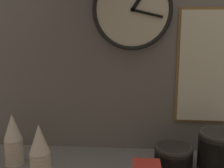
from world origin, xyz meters
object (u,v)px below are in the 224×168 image
Objects in this scene: cup_stack_center_left at (40,152)px; menu_board at (216,67)px; cup_stack_left at (13,139)px; bowl_stack_far_right at (218,151)px; bowl_stack_right at (173,156)px; wall_clock at (132,10)px.

menu_board is (0.74, 0.32, 0.30)m from cup_stack_center_left.
cup_stack_left reaches higher than bowl_stack_far_right.
bowl_stack_right is (0.70, 0.02, -0.06)m from cup_stack_left.
cup_stack_left is 0.63× the size of wall_clock.
wall_clock reaches higher than menu_board.
cup_stack_left is 0.88m from bowl_stack_far_right.
cup_stack_left is 0.97m from menu_board.
bowl_stack_far_right is (0.88, 0.00, -0.03)m from cup_stack_left.
cup_stack_left is 1.37× the size of bowl_stack_right.
bowl_stack_right is 0.31× the size of menu_board.
menu_board reaches higher than bowl_stack_right.
bowl_stack_far_right is at bearing -96.39° from menu_board.
wall_clock reaches higher than cup_stack_left.
cup_stack_left is 0.43× the size of menu_board.
cup_stack_center_left and cup_stack_left have the same top height.
bowl_stack_far_right is 0.18m from bowl_stack_right.
bowl_stack_far_right is 0.38m from menu_board.
cup_stack_left reaches higher than bowl_stack_right.
menu_board is at bearing 83.61° from bowl_stack_far_right.
bowl_stack_far_right is at bearing 0.28° from cup_stack_left.
cup_stack_center_left is 0.20m from cup_stack_left.
bowl_stack_far_right is 1.03× the size of bowl_stack_right.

